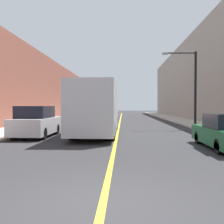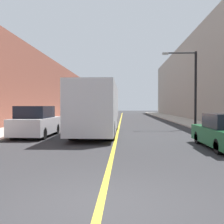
% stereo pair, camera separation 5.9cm
% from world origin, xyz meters
% --- Properties ---
extents(ground_plane, '(200.00, 200.00, 0.00)m').
position_xyz_m(ground_plane, '(0.00, 0.00, 0.00)').
color(ground_plane, '#2D2D30').
extents(sidewalk_left, '(3.50, 72.00, 0.10)m').
position_xyz_m(sidewalk_left, '(-7.85, 30.00, 0.05)').
color(sidewalk_left, '#B2AA9E').
rests_on(sidewalk_left, ground).
extents(sidewalk_right, '(3.50, 72.00, 0.10)m').
position_xyz_m(sidewalk_right, '(7.85, 30.00, 0.05)').
color(sidewalk_right, '#B2AA9E').
rests_on(sidewalk_right, ground).
extents(building_row_left, '(4.00, 72.00, 8.44)m').
position_xyz_m(building_row_left, '(-11.59, 30.00, 4.22)').
color(building_row_left, brown).
rests_on(building_row_left, ground).
extents(building_row_right, '(4.00, 72.00, 11.79)m').
position_xyz_m(building_row_right, '(11.59, 30.00, 5.90)').
color(building_row_right, gray).
rests_on(building_row_right, ground).
extents(road_center_line, '(0.16, 72.00, 0.01)m').
position_xyz_m(road_center_line, '(0.00, 30.00, 0.00)').
color(road_center_line, gold).
rests_on(road_center_line, ground).
extents(bus, '(2.54, 10.29, 3.26)m').
position_xyz_m(bus, '(-1.33, 12.60, 1.75)').
color(bus, silver).
rests_on(bus, ground).
extents(parked_suv_left, '(1.96, 4.63, 1.89)m').
position_xyz_m(parked_suv_left, '(-4.93, 10.87, 0.87)').
color(parked_suv_left, silver).
rests_on(parked_suv_left, ground).
extents(street_lamp_right, '(2.86, 0.24, 6.30)m').
position_xyz_m(street_lamp_right, '(6.09, 17.13, 3.80)').
color(street_lamp_right, black).
rests_on(street_lamp_right, sidewalk_right).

